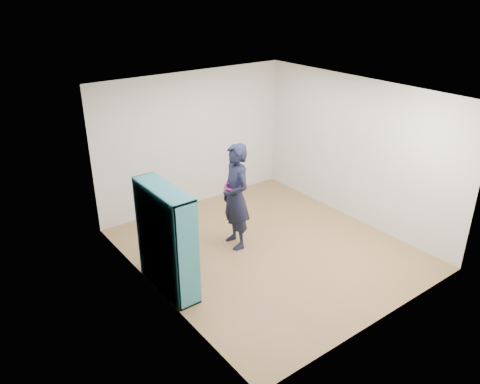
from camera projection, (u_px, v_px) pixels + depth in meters
floor at (268, 249)px, 7.78m from camera, size 4.50×4.50×0.00m
ceiling at (272, 93)px, 6.70m from camera, size 4.50×4.50×0.00m
wall_left at (154, 211)px, 6.15m from camera, size 0.02×4.50×2.60m
wall_right at (356, 151)px, 8.33m from camera, size 0.02×4.50×2.60m
wall_back at (193, 140)px, 8.88m from camera, size 4.00×0.02×2.60m
wall_front at (391, 234)px, 5.60m from camera, size 4.00×0.02×2.60m
bookshelf at (165, 241)px, 6.48m from camera, size 0.34×1.18×1.58m
person at (236, 197)px, 7.54m from camera, size 0.53×0.71×1.78m
smartphone at (225, 190)px, 7.49m from camera, size 0.01×0.08×0.12m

